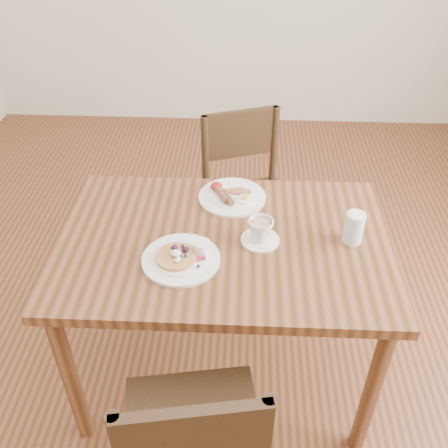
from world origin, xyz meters
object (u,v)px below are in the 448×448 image
Objects in this scene: chair_near at (194,443)px; water_glass at (354,228)px; pancake_plate at (182,257)px; breakfast_plate at (231,196)px; teacup_saucer at (261,232)px; chair_far at (247,194)px; dining_table at (224,259)px.

chair_near reaches higher than water_glass.
pancake_plate reaches higher than breakfast_plate.
chair_far is at bearing 93.84° from teacup_saucer.
pancake_plate is 2.30× the size of water_glass.
teacup_saucer is (0.11, -0.26, 0.03)m from breakfast_plate.
pancake_plate is (-0.14, -0.12, 0.11)m from dining_table.
teacup_saucer reaches higher than dining_table.
chair_far is 3.26× the size of pancake_plate.
breakfast_plate is (0.15, 0.38, -0.00)m from pancake_plate.
pancake_plate is 0.61m from water_glass.
water_glass reaches higher than breakfast_plate.
teacup_saucer is (0.27, 0.12, 0.03)m from pancake_plate.
chair_near and chair_far have the same top height.
breakfast_plate is at bearing 75.67° from chair_near.
chair_near is at bearing 63.99° from chair_far.
pancake_plate is (-0.08, 0.51, 0.27)m from chair_near.
chair_far is at bearing 82.65° from dining_table.
chair_far is at bearing 119.96° from water_glass.
water_glass is (0.44, -0.24, 0.05)m from breakfast_plate.
dining_table is 0.21m from pancake_plate.
chair_near is 0.59m from pancake_plate.
chair_near is 3.26× the size of pancake_plate.
water_glass is (0.37, -0.65, 0.32)m from chair_far.
dining_table is 1.36× the size of chair_far.
breakfast_plate is at bearing 151.17° from water_glass.
water_glass reaches higher than teacup_saucer.
pancake_plate is at bearing 54.42° from chair_far.
dining_table is at bearing 40.82° from pancake_plate.
teacup_saucer is at bearing -66.44° from breakfast_plate.
teacup_saucer is at bearing 23.38° from pancake_plate.
chair_far reaches higher than breakfast_plate.
water_glass is at bearing 100.31° from chair_far.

